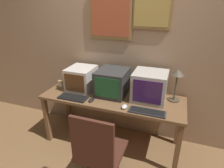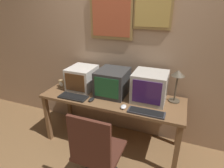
{
  "view_description": "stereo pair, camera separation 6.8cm",
  "coord_description": "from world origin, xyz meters",
  "px_view_note": "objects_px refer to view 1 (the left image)",
  "views": [
    {
      "loc": [
        0.75,
        -1.23,
        1.9
      ],
      "look_at": [
        0.0,
        0.87,
        0.94
      ],
      "focal_mm": 30.0,
      "sensor_mm": 36.0,
      "label": 1
    },
    {
      "loc": [
        0.81,
        -1.2,
        1.9
      ],
      "look_at": [
        0.0,
        0.87,
        0.94
      ],
      "focal_mm": 30.0,
      "sensor_mm": 36.0,
      "label": 2
    }
  ],
  "objects_px": {
    "monitor_right": "(150,86)",
    "desk_clock": "(61,84)",
    "keyboard_side": "(147,112)",
    "monitor_left": "(82,78)",
    "keyboard_main": "(73,97)",
    "office_chair": "(99,157)",
    "mouse_near_keyboard": "(92,100)",
    "desk_lamp": "(177,77)",
    "monitor_center": "(112,82)",
    "mouse_far_corner": "(124,107)"
  },
  "relations": [
    {
      "from": "monitor_left",
      "to": "mouse_near_keyboard",
      "type": "distance_m",
      "value": 0.44
    },
    {
      "from": "keyboard_side",
      "to": "mouse_near_keyboard",
      "type": "distance_m",
      "value": 0.72
    },
    {
      "from": "mouse_far_corner",
      "to": "desk_clock",
      "type": "relative_size",
      "value": 0.93
    },
    {
      "from": "mouse_far_corner",
      "to": "keyboard_side",
      "type": "bearing_deg",
      "value": -2.72
    },
    {
      "from": "monitor_right",
      "to": "keyboard_main",
      "type": "bearing_deg",
      "value": -162.03
    },
    {
      "from": "monitor_left",
      "to": "keyboard_main",
      "type": "relative_size",
      "value": 1.06
    },
    {
      "from": "keyboard_main",
      "to": "desk_lamp",
      "type": "distance_m",
      "value": 1.34
    },
    {
      "from": "monitor_center",
      "to": "keyboard_side",
      "type": "xyz_separation_m",
      "value": [
        0.54,
        -0.33,
        -0.16
      ]
    },
    {
      "from": "monitor_right",
      "to": "mouse_far_corner",
      "type": "distance_m",
      "value": 0.43
    },
    {
      "from": "monitor_right",
      "to": "desk_clock",
      "type": "bearing_deg",
      "value": -176.99
    },
    {
      "from": "office_chair",
      "to": "monitor_center",
      "type": "bearing_deg",
      "value": 99.9
    },
    {
      "from": "monitor_right",
      "to": "office_chair",
      "type": "relative_size",
      "value": 0.43
    },
    {
      "from": "monitor_center",
      "to": "desk_lamp",
      "type": "bearing_deg",
      "value": 5.74
    },
    {
      "from": "monitor_right",
      "to": "keyboard_main",
      "type": "xyz_separation_m",
      "value": [
        -0.94,
        -0.31,
        -0.17
      ]
    },
    {
      "from": "monitor_left",
      "to": "keyboard_side",
      "type": "height_order",
      "value": "monitor_left"
    },
    {
      "from": "monitor_center",
      "to": "keyboard_main",
      "type": "height_order",
      "value": "monitor_center"
    },
    {
      "from": "keyboard_main",
      "to": "keyboard_side",
      "type": "relative_size",
      "value": 0.91
    },
    {
      "from": "keyboard_main",
      "to": "mouse_far_corner",
      "type": "bearing_deg",
      "value": -1.16
    },
    {
      "from": "keyboard_main",
      "to": "keyboard_side",
      "type": "distance_m",
      "value": 0.98
    },
    {
      "from": "mouse_near_keyboard",
      "to": "mouse_far_corner",
      "type": "relative_size",
      "value": 1.14
    },
    {
      "from": "keyboard_main",
      "to": "office_chair",
      "type": "bearing_deg",
      "value": -41.54
    },
    {
      "from": "monitor_right",
      "to": "keyboard_main",
      "type": "height_order",
      "value": "monitor_right"
    },
    {
      "from": "monitor_center",
      "to": "desk_lamp",
      "type": "relative_size",
      "value": 1.05
    },
    {
      "from": "monitor_center",
      "to": "desk_lamp",
      "type": "height_order",
      "value": "desk_lamp"
    },
    {
      "from": "mouse_near_keyboard",
      "to": "monitor_right",
      "type": "bearing_deg",
      "value": 23.26
    },
    {
      "from": "monitor_left",
      "to": "desk_clock",
      "type": "xyz_separation_m",
      "value": [
        -0.31,
        -0.07,
        -0.11
      ]
    },
    {
      "from": "keyboard_side",
      "to": "mouse_near_keyboard",
      "type": "xyz_separation_m",
      "value": [
        -0.72,
        0.04,
        0.0
      ]
    },
    {
      "from": "monitor_right",
      "to": "mouse_near_keyboard",
      "type": "height_order",
      "value": "monitor_right"
    },
    {
      "from": "mouse_near_keyboard",
      "to": "keyboard_side",
      "type": "bearing_deg",
      "value": -3.25
    },
    {
      "from": "keyboard_side",
      "to": "office_chair",
      "type": "xyz_separation_m",
      "value": [
        -0.4,
        -0.49,
        -0.36
      ]
    },
    {
      "from": "keyboard_side",
      "to": "mouse_near_keyboard",
      "type": "relative_size",
      "value": 3.66
    },
    {
      "from": "monitor_left",
      "to": "office_chair",
      "type": "xyz_separation_m",
      "value": [
        0.62,
        -0.83,
        -0.5
      ]
    },
    {
      "from": "desk_lamp",
      "to": "monitor_center",
      "type": "bearing_deg",
      "value": -174.26
    },
    {
      "from": "monitor_left",
      "to": "mouse_near_keyboard",
      "type": "height_order",
      "value": "monitor_left"
    },
    {
      "from": "monitor_center",
      "to": "keyboard_side",
      "type": "height_order",
      "value": "monitor_center"
    },
    {
      "from": "mouse_near_keyboard",
      "to": "desk_clock",
      "type": "relative_size",
      "value": 1.07
    },
    {
      "from": "desk_clock",
      "to": "desk_lamp",
      "type": "xyz_separation_m",
      "value": [
        1.59,
        0.15,
        0.27
      ]
    },
    {
      "from": "mouse_near_keyboard",
      "to": "desk_clock",
      "type": "height_order",
      "value": "desk_clock"
    },
    {
      "from": "keyboard_side",
      "to": "desk_lamp",
      "type": "height_order",
      "value": "desk_lamp"
    },
    {
      "from": "mouse_far_corner",
      "to": "office_chair",
      "type": "height_order",
      "value": "office_chair"
    },
    {
      "from": "monitor_left",
      "to": "monitor_center",
      "type": "relative_size",
      "value": 0.92
    },
    {
      "from": "monitor_right",
      "to": "desk_lamp",
      "type": "relative_size",
      "value": 0.98
    },
    {
      "from": "office_chair",
      "to": "desk_clock",
      "type": "bearing_deg",
      "value": 140.68
    },
    {
      "from": "keyboard_side",
      "to": "mouse_near_keyboard",
      "type": "bearing_deg",
      "value": 176.75
    },
    {
      "from": "monitor_center",
      "to": "desk_lamp",
      "type": "xyz_separation_m",
      "value": [
        0.81,
        0.08,
        0.15
      ]
    },
    {
      "from": "desk_lamp",
      "to": "office_chair",
      "type": "distance_m",
      "value": 1.3
    },
    {
      "from": "monitor_right",
      "to": "keyboard_side",
      "type": "xyz_separation_m",
      "value": [
        0.04,
        -0.33,
        -0.17
      ]
    },
    {
      "from": "monitor_right",
      "to": "mouse_far_corner",
      "type": "xyz_separation_m",
      "value": [
        -0.24,
        -0.32,
        -0.17
      ]
    },
    {
      "from": "mouse_far_corner",
      "to": "monitor_right",
      "type": "bearing_deg",
      "value": 53.39
    },
    {
      "from": "keyboard_side",
      "to": "monitor_left",
      "type": "bearing_deg",
      "value": 161.47
    }
  ]
}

